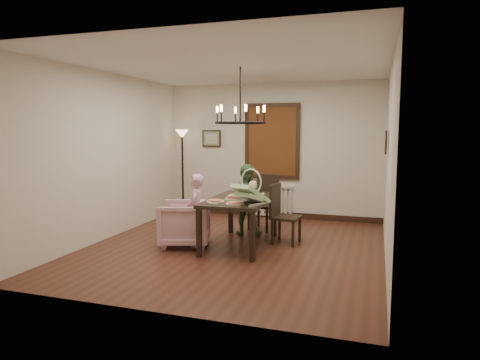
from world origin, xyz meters
The scene contains 17 objects.
room_shell centered at (0.00, 0.37, 1.40)m, with size 4.51×5.00×2.81m.
dining_table centered at (0.05, 0.16, 0.68)m, with size 0.96×1.66×0.77m.
chair_far centered at (0.11, 1.31, 0.51)m, with size 0.45×0.45×1.03m, color black, non-canonical shape.
chair_right centered at (0.72, 0.51, 0.49)m, with size 0.43×0.43×0.98m, color black, non-canonical shape.
armchair centered at (-0.81, -0.10, 0.36)m, with size 0.76×0.78×0.71m, color #D9A6A7.
elderly_woman centered at (-0.61, -0.09, 0.48)m, with size 0.35×0.23×0.96m, color #CF92B1.
seated_man centered at (-0.10, 0.91, 0.52)m, with size 0.50×0.39×1.03m, color #4C7646.
baby_bouncer centered at (0.35, -0.31, 0.95)m, with size 0.40×0.55×0.36m, color #BCF1A6, non-canonical shape.
salad_bowl centered at (0.05, 0.04, 0.81)m, with size 0.35×0.35×0.09m, color white.
pizza_platter centered at (0.01, 0.04, 0.79)m, with size 0.31×0.31×0.04m, color tan.
drinking_glass centered at (0.15, 0.08, 0.84)m, with size 0.07×0.07×0.14m, color silver.
window_blinds centered at (0.00, 2.46, 1.60)m, with size 1.00×0.03×1.40m, color brown.
radiator centered at (0.00, 2.48, 0.35)m, with size 0.92×0.12×0.62m, color silver, non-canonical shape.
picture_back centered at (-1.35, 2.47, 1.65)m, with size 0.42×0.03×0.36m, color black.
picture_right centered at (2.21, 0.90, 1.65)m, with size 0.42×0.03×0.36m, color black.
floor_lamp centered at (-1.90, 2.15, 0.90)m, with size 0.30×0.30×1.80m, color black, non-canonical shape.
chandelier centered at (0.05, 0.16, 1.95)m, with size 0.80×0.80×0.04m, color black.
Camera 1 is at (2.10, -6.19, 1.85)m, focal length 32.00 mm.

